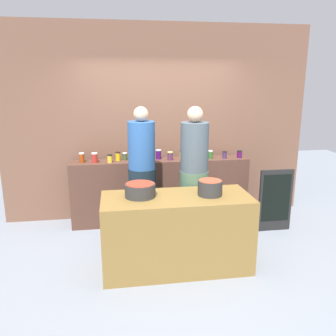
# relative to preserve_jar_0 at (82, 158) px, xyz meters

# --- Properties ---
(ground) EXTENTS (12.00, 12.00, 0.00)m
(ground) POSITION_rel_preserve_jar_0_xyz_m (1.16, -1.10, -1.06)
(ground) COLOR gray
(storefront_wall) EXTENTS (4.80, 0.12, 3.00)m
(storefront_wall) POSITION_rel_preserve_jar_0_xyz_m (1.16, 0.35, 0.44)
(storefront_wall) COLOR brown
(storefront_wall) RESTS_ON ground
(display_shelf) EXTENTS (2.70, 0.36, 0.99)m
(display_shelf) POSITION_rel_preserve_jar_0_xyz_m (1.16, -0.00, -0.57)
(display_shelf) COLOR #4E3026
(display_shelf) RESTS_ON ground
(prep_table) EXTENTS (1.70, 0.70, 0.88)m
(prep_table) POSITION_rel_preserve_jar_0_xyz_m (1.16, -1.40, -0.62)
(prep_table) COLOR brown
(prep_table) RESTS_ON ground
(preserve_jar_0) EXTENTS (0.08, 0.08, 0.14)m
(preserve_jar_0) POSITION_rel_preserve_jar_0_xyz_m (0.00, 0.00, 0.00)
(preserve_jar_0) COLOR #90370F
(preserve_jar_0) RESTS_ON display_shelf
(preserve_jar_1) EXTENTS (0.09, 0.09, 0.15)m
(preserve_jar_1) POSITION_rel_preserve_jar_0_xyz_m (0.19, -0.05, 0.00)
(preserve_jar_1) COLOR #AA2923
(preserve_jar_1) RESTS_ON display_shelf
(preserve_jar_2) EXTENTS (0.07, 0.07, 0.12)m
(preserve_jar_2) POSITION_rel_preserve_jar_0_xyz_m (0.40, -0.07, -0.01)
(preserve_jar_2) COLOR gold
(preserve_jar_2) RESTS_ON display_shelf
(preserve_jar_3) EXTENTS (0.07, 0.07, 0.13)m
(preserve_jar_3) POSITION_rel_preserve_jar_0_xyz_m (0.52, 0.04, -0.01)
(preserve_jar_3) COLOR gold
(preserve_jar_3) RESTS_ON display_shelf
(preserve_jar_4) EXTENTS (0.07, 0.07, 0.11)m
(preserve_jar_4) POSITION_rel_preserve_jar_0_xyz_m (0.63, 0.07, -0.02)
(preserve_jar_4) COLOR #35502A
(preserve_jar_4) RESTS_ON display_shelf
(preserve_jar_5) EXTENTS (0.07, 0.07, 0.12)m
(preserve_jar_5) POSITION_rel_preserve_jar_0_xyz_m (0.75, -0.05, -0.01)
(preserve_jar_5) COLOR maroon
(preserve_jar_5) RESTS_ON display_shelf
(preserve_jar_6) EXTENTS (0.08, 0.08, 0.10)m
(preserve_jar_6) POSITION_rel_preserve_jar_0_xyz_m (0.93, -0.01, -0.02)
(preserve_jar_6) COLOR brown
(preserve_jar_6) RESTS_ON display_shelf
(preserve_jar_7) EXTENTS (0.09, 0.09, 0.14)m
(preserve_jar_7) POSITION_rel_preserve_jar_0_xyz_m (1.14, 0.06, 0.00)
(preserve_jar_7) COLOR #411259
(preserve_jar_7) RESTS_ON display_shelf
(preserve_jar_8) EXTENTS (0.08, 0.08, 0.13)m
(preserve_jar_8) POSITION_rel_preserve_jar_0_xyz_m (1.30, -0.04, -0.01)
(preserve_jar_8) COLOR #592C4A
(preserve_jar_8) RESTS_ON display_shelf
(preserve_jar_9) EXTENTS (0.09, 0.09, 0.14)m
(preserve_jar_9) POSITION_rel_preserve_jar_0_xyz_m (1.49, -0.02, -0.00)
(preserve_jar_9) COLOR gold
(preserve_jar_9) RESTS_ON display_shelf
(preserve_jar_10) EXTENTS (0.08, 0.08, 0.15)m
(preserve_jar_10) POSITION_rel_preserve_jar_0_xyz_m (1.69, 0.05, 0.00)
(preserve_jar_10) COLOR #30463A
(preserve_jar_10) RESTS_ON display_shelf
(preserve_jar_11) EXTENTS (0.07, 0.07, 0.11)m
(preserve_jar_11) POSITION_rel_preserve_jar_0_xyz_m (1.83, -0.02, -0.02)
(preserve_jar_11) COLOR #5A275C
(preserve_jar_11) RESTS_ON display_shelf
(preserve_jar_12) EXTENTS (0.07, 0.07, 0.12)m
(preserve_jar_12) POSITION_rel_preserve_jar_0_xyz_m (1.93, -0.02, -0.01)
(preserve_jar_12) COLOR #2B6027
(preserve_jar_12) RESTS_ON display_shelf
(preserve_jar_13) EXTENTS (0.07, 0.07, 0.11)m
(preserve_jar_13) POSITION_rel_preserve_jar_0_xyz_m (2.15, -0.06, -0.02)
(preserve_jar_13) COLOR #432952
(preserve_jar_13) RESTS_ON display_shelf
(preserve_jar_14) EXTENTS (0.08, 0.08, 0.11)m
(preserve_jar_14) POSITION_rel_preserve_jar_0_xyz_m (2.39, -0.05, -0.01)
(preserve_jar_14) COLOR #49124B
(preserve_jar_14) RESTS_ON display_shelf
(cooking_pot_left) EXTENTS (0.35, 0.35, 0.15)m
(cooking_pot_left) POSITION_rel_preserve_jar_0_xyz_m (0.75, -1.34, -0.11)
(cooking_pot_left) COLOR #2D2D2D
(cooking_pot_left) RESTS_ON prep_table
(cooking_pot_center) EXTENTS (0.28, 0.28, 0.18)m
(cooking_pot_center) POSITION_rel_preserve_jar_0_xyz_m (1.54, -1.41, -0.10)
(cooking_pot_center) COLOR #2D2D2D
(cooking_pot_center) RESTS_ON prep_table
(cook_with_tongs) EXTENTS (0.37, 0.37, 1.83)m
(cook_with_tongs) POSITION_rel_preserve_jar_0_xyz_m (0.83, -0.59, -0.23)
(cook_with_tongs) COLOR black
(cook_with_tongs) RESTS_ON ground
(cook_in_cap) EXTENTS (0.37, 0.37, 1.85)m
(cook_in_cap) POSITION_rel_preserve_jar_0_xyz_m (1.49, -0.84, -0.22)
(cook_in_cap) COLOR #45644C
(cook_in_cap) RESTS_ON ground
(chalkboard_sign) EXTENTS (0.49, 0.05, 0.92)m
(chalkboard_sign) POSITION_rel_preserve_jar_0_xyz_m (2.76, -0.60, -0.60)
(chalkboard_sign) COLOR black
(chalkboard_sign) RESTS_ON ground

